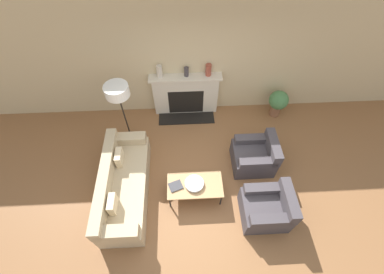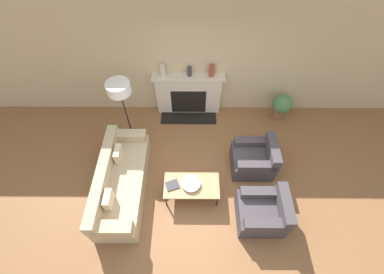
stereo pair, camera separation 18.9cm
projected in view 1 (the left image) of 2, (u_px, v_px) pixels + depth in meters
ground_plane at (202, 195)px, 5.23m from camera, size 18.00×18.00×0.00m
wall_back at (196, 60)px, 5.59m from camera, size 18.00×0.06×2.90m
fireplace at (186, 95)px, 6.22m from camera, size 1.66×0.59×1.13m
couch at (123, 186)px, 5.03m from camera, size 0.82×2.17×0.77m
armchair_near at (267, 208)px, 4.75m from camera, size 0.86×0.76×0.78m
armchair_far at (255, 156)px, 5.44m from camera, size 0.86×0.76×0.78m
coffee_table at (195, 186)px, 4.96m from camera, size 1.07×0.57×0.40m
bowl at (194, 183)px, 4.90m from camera, size 0.36×0.36×0.07m
book at (176, 186)px, 4.90m from camera, size 0.30×0.27×0.02m
floor_lamp at (118, 96)px, 5.00m from camera, size 0.48×0.48×1.64m
mantel_vase_left at (159, 71)px, 5.63m from camera, size 0.13×0.13×0.29m
mantel_vase_center_left at (186, 72)px, 5.67m from camera, size 0.10×0.10×0.22m
mantel_vase_center_right at (208, 70)px, 5.67m from camera, size 0.13×0.13×0.27m
potted_plant at (278, 102)px, 6.23m from camera, size 0.46×0.46×0.73m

